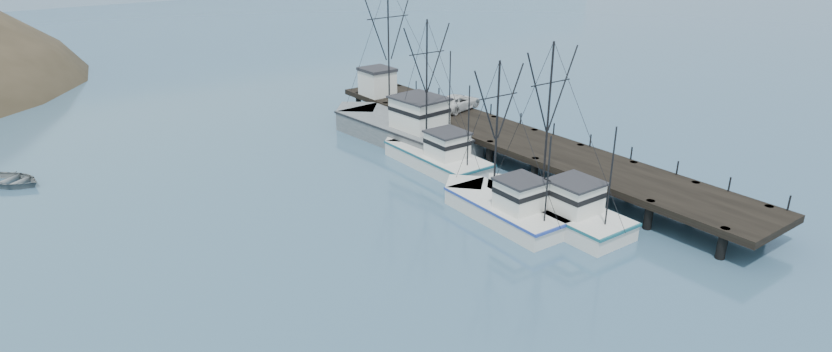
{
  "coord_description": "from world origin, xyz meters",
  "views": [
    {
      "loc": [
        -23.55,
        -20.27,
        18.75
      ],
      "look_at": [
        1.2,
        12.5,
        2.5
      ],
      "focal_mm": 28.0,
      "sensor_mm": 36.0,
      "label": 1
    }
  ],
  "objects_px": {
    "trawler_near": "(554,208)",
    "pickup_truck": "(458,102)",
    "trawler_mid": "(503,206)",
    "pier_shed": "(377,81)",
    "work_vessel": "(402,128)",
    "motorboat": "(11,184)",
    "pier": "(513,139)",
    "trawler_far": "(434,156)"
  },
  "relations": [
    {
      "from": "work_vessel",
      "to": "pickup_truck",
      "type": "distance_m",
      "value": 6.51
    },
    {
      "from": "trawler_mid",
      "to": "motorboat",
      "type": "relative_size",
      "value": 2.11
    },
    {
      "from": "trawler_near",
      "to": "trawler_far",
      "type": "distance_m",
      "value": 12.86
    },
    {
      "from": "trawler_far",
      "to": "trawler_near",
      "type": "bearing_deg",
      "value": -90.15
    },
    {
      "from": "pier",
      "to": "motorboat",
      "type": "xyz_separation_m",
      "value": [
        -34.66,
        18.73,
        -1.69
      ]
    },
    {
      "from": "trawler_far",
      "to": "trawler_mid",
      "type": "bearing_deg",
      "value": -103.75
    },
    {
      "from": "trawler_near",
      "to": "work_vessel",
      "type": "height_order",
      "value": "work_vessel"
    },
    {
      "from": "trawler_near",
      "to": "work_vessel",
      "type": "relative_size",
      "value": 0.7
    },
    {
      "from": "pier",
      "to": "trawler_near",
      "type": "height_order",
      "value": "trawler_near"
    },
    {
      "from": "trawler_far",
      "to": "work_vessel",
      "type": "bearing_deg",
      "value": 77.33
    },
    {
      "from": "trawler_mid",
      "to": "motorboat",
      "type": "bearing_deg",
      "value": 133.82
    },
    {
      "from": "trawler_near",
      "to": "pickup_truck",
      "type": "height_order",
      "value": "trawler_near"
    },
    {
      "from": "trawler_near",
      "to": "trawler_far",
      "type": "bearing_deg",
      "value": 89.85
    },
    {
      "from": "pier",
      "to": "trawler_mid",
      "type": "xyz_separation_m",
      "value": [
        -8.93,
        -8.08,
        -0.87
      ]
    },
    {
      "from": "trawler_near",
      "to": "pickup_truck",
      "type": "distance_m",
      "value": 20.78
    },
    {
      "from": "trawler_mid",
      "to": "pier_shed",
      "type": "relative_size",
      "value": 3.41
    },
    {
      "from": "trawler_far",
      "to": "pier_shed",
      "type": "distance_m",
      "value": 16.36
    },
    {
      "from": "pier_shed",
      "to": "pier",
      "type": "bearing_deg",
      "value": -85.24
    },
    {
      "from": "pier",
      "to": "pier_shed",
      "type": "distance_m",
      "value": 18.14
    },
    {
      "from": "work_vessel",
      "to": "motorboat",
      "type": "distance_m",
      "value": 31.34
    },
    {
      "from": "work_vessel",
      "to": "pickup_truck",
      "type": "xyz_separation_m",
      "value": [
        6.33,
        -0.31,
        1.5
      ]
    },
    {
      "from": "work_vessel",
      "to": "pier_shed",
      "type": "xyz_separation_m",
      "value": [
        3.33,
        8.81,
        2.19
      ]
    },
    {
      "from": "motorboat",
      "to": "pier_shed",
      "type": "bearing_deg",
      "value": -36.54
    },
    {
      "from": "trawler_near",
      "to": "pier_shed",
      "type": "relative_size",
      "value": 3.78
    },
    {
      "from": "pickup_truck",
      "to": "pier",
      "type": "bearing_deg",
      "value": 157.06
    },
    {
      "from": "pier",
      "to": "trawler_near",
      "type": "relative_size",
      "value": 3.64
    },
    {
      "from": "trawler_mid",
      "to": "work_vessel",
      "type": "relative_size",
      "value": 0.63
    },
    {
      "from": "work_vessel",
      "to": "pickup_truck",
      "type": "height_order",
      "value": "work_vessel"
    },
    {
      "from": "work_vessel",
      "to": "pier_shed",
      "type": "bearing_deg",
      "value": 69.29
    },
    {
      "from": "trawler_near",
      "to": "pier_shed",
      "type": "bearing_deg",
      "value": 80.27
    },
    {
      "from": "pier",
      "to": "trawler_far",
      "type": "xyz_separation_m",
      "value": [
        -6.32,
        2.59,
        -0.87
      ]
    },
    {
      "from": "trawler_near",
      "to": "trawler_mid",
      "type": "distance_m",
      "value": 3.38
    },
    {
      "from": "trawler_mid",
      "to": "trawler_far",
      "type": "xyz_separation_m",
      "value": [
        2.61,
        10.67,
        0.0
      ]
    },
    {
      "from": "trawler_near",
      "to": "trawler_far",
      "type": "height_order",
      "value": "trawler_near"
    },
    {
      "from": "pickup_truck",
      "to": "work_vessel",
      "type": "bearing_deg",
      "value": 73.82
    },
    {
      "from": "trawler_far",
      "to": "pickup_truck",
      "type": "bearing_deg",
      "value": 38.82
    },
    {
      "from": "pier",
      "to": "pier_shed",
      "type": "relative_size",
      "value": 13.75
    },
    {
      "from": "pier",
      "to": "motorboat",
      "type": "height_order",
      "value": "pier"
    },
    {
      "from": "pier_shed",
      "to": "motorboat",
      "type": "bearing_deg",
      "value": 178.73
    },
    {
      "from": "work_vessel",
      "to": "pier_shed",
      "type": "relative_size",
      "value": 5.44
    },
    {
      "from": "pier",
      "to": "work_vessel",
      "type": "height_order",
      "value": "work_vessel"
    },
    {
      "from": "trawler_mid",
      "to": "pickup_truck",
      "type": "relative_size",
      "value": 2.1
    }
  ]
}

